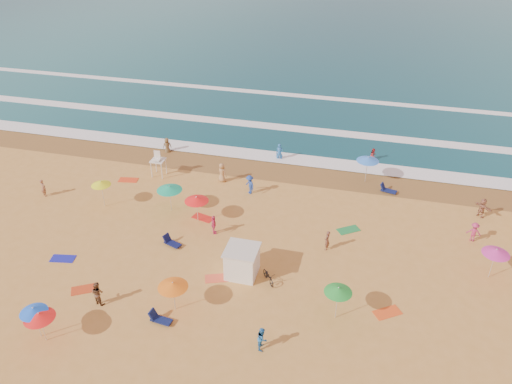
# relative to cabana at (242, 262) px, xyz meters

# --- Properties ---
(ground) EXTENTS (220.00, 220.00, 0.00)m
(ground) POSITION_rel_cabana_xyz_m (1.24, 2.19, -1.00)
(ground) COLOR gold
(ground) RESTS_ON ground
(ocean) EXTENTS (220.00, 140.00, 0.18)m
(ocean) POSITION_rel_cabana_xyz_m (1.24, 86.19, -1.00)
(ocean) COLOR #0C4756
(ocean) RESTS_ON ground
(wet_sand) EXTENTS (220.00, 220.00, 0.00)m
(wet_sand) POSITION_rel_cabana_xyz_m (1.24, 14.69, -0.99)
(wet_sand) COLOR olive
(wet_sand) RESTS_ON ground
(surf_foam) EXTENTS (200.00, 18.70, 0.05)m
(surf_foam) POSITION_rel_cabana_xyz_m (1.24, 23.51, -0.90)
(surf_foam) COLOR white
(surf_foam) RESTS_ON ground
(cabana) EXTENTS (2.00, 2.00, 2.00)m
(cabana) POSITION_rel_cabana_xyz_m (0.00, 0.00, 0.00)
(cabana) COLOR white
(cabana) RESTS_ON ground
(cabana_roof) EXTENTS (2.20, 2.20, 0.12)m
(cabana_roof) POSITION_rel_cabana_xyz_m (0.00, 0.00, 1.06)
(cabana_roof) COLOR silver
(cabana_roof) RESTS_ON cabana
(bicycle) EXTENTS (1.43, 1.67, 0.86)m
(bicycle) POSITION_rel_cabana_xyz_m (1.90, -0.30, -0.57)
(bicycle) COLOR black
(bicycle) RESTS_ON ground
(lifeguard_stand) EXTENTS (1.20, 1.20, 2.10)m
(lifeguard_stand) POSITION_rel_cabana_xyz_m (-10.98, 11.23, 0.05)
(lifeguard_stand) COLOR white
(lifeguard_stand) RESTS_ON ground
(beach_umbrellas) EXTENTS (54.91, 28.24, 0.81)m
(beach_umbrellas) POSITION_rel_cabana_xyz_m (3.47, 2.62, 1.13)
(beach_umbrellas) COLOR #F6367D
(beach_umbrellas) RESTS_ON ground
(loungers) EXTENTS (49.58, 24.83, 0.34)m
(loungers) POSITION_rel_cabana_xyz_m (8.54, 0.23, -0.83)
(loungers) COLOR #101B53
(loungers) RESTS_ON ground
(towels) EXTENTS (35.24, 22.45, 0.03)m
(towels) POSITION_rel_cabana_xyz_m (-0.54, 0.35, -0.98)
(towels) COLOR red
(towels) RESTS_ON ground
(beachgoers) EXTENTS (47.20, 25.70, 2.13)m
(beachgoers) POSITION_rel_cabana_xyz_m (0.89, 7.93, -0.24)
(beachgoers) COLOR #2345A5
(beachgoers) RESTS_ON ground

